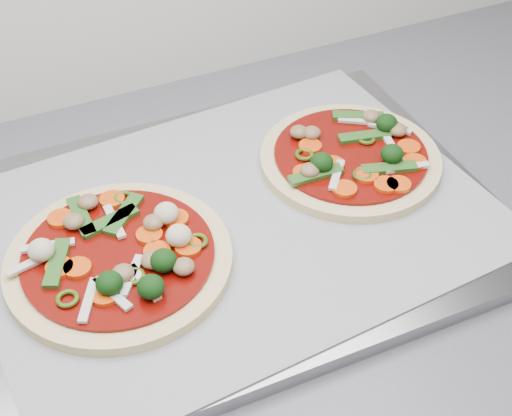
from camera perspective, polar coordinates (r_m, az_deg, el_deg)
name	(u,v)px	position (r m, az deg, el deg)	size (l,w,h in m)	color
baking_tray	(234,224)	(0.71, -1.73, -1.27)	(0.51, 0.38, 0.02)	gray
parchment	(234,217)	(0.71, -1.75, -0.72)	(0.49, 0.36, 0.00)	gray
pizza_left	(120,257)	(0.66, -10.81, -3.87)	(0.21, 0.21, 0.04)	#E6D387
pizza_right	(351,156)	(0.77, 7.65, 4.12)	(0.21, 0.21, 0.03)	#E6D387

